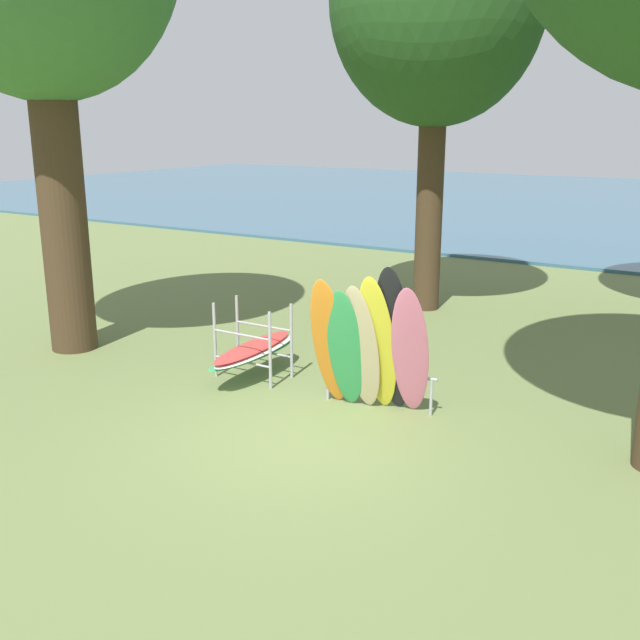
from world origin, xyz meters
name	(u,v)px	position (x,y,z in m)	size (l,w,h in m)	color
ground_plane	(305,435)	(0.00, 0.00, 0.00)	(80.00, 80.00, 0.00)	olive
tree_far_left_back	(437,2)	(-1.39, 7.24, 6.41)	(4.42, 4.42, 9.02)	#42301E
leaning_board_pile	(370,347)	(0.40, 1.10, 1.01)	(1.82, 1.13, 2.26)	orange
board_storage_rack	(254,350)	(-1.95, 1.51, 0.47)	(1.15, 2.13, 1.25)	#9EA0A5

